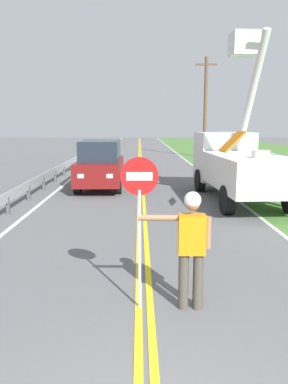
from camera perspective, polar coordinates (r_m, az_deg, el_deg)
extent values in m
cube|color=yellow|center=(22.56, -0.76, 2.97)|extent=(0.11, 110.00, 0.01)
cube|color=yellow|center=(22.56, -0.31, 2.97)|extent=(0.11, 110.00, 0.01)
cube|color=silver|center=(22.85, 8.54, 2.95)|extent=(0.12, 110.00, 0.01)
cube|color=silver|center=(22.83, -9.62, 2.91)|extent=(0.12, 110.00, 0.01)
cylinder|color=#474238|center=(6.02, 8.06, -13.04)|extent=(0.16, 0.16, 0.88)
cylinder|color=#474238|center=(6.00, 5.92, -13.08)|extent=(0.16, 0.16, 0.88)
cube|color=orange|center=(5.76, 7.15, -6.28)|extent=(0.41, 0.26, 0.60)
cylinder|color=#996B4C|center=(5.67, 2.16, -3.86)|extent=(0.60, 0.11, 0.09)
cylinder|color=#996B4C|center=(5.78, 9.54, -5.97)|extent=(0.09, 0.09, 0.48)
sphere|color=#996B4C|center=(5.65, 7.25, -1.70)|extent=(0.22, 0.22, 0.22)
sphere|color=white|center=(5.64, 7.27, -1.20)|extent=(0.25, 0.25, 0.25)
cylinder|color=silver|center=(5.81, -0.67, -8.68)|extent=(0.04, 0.04, 1.85)
cylinder|color=#B71414|center=(5.56, -0.69, 2.37)|extent=(0.56, 0.03, 0.56)
cube|color=white|center=(5.54, -0.69, 2.35)|extent=(0.38, 0.01, 0.12)
cube|color=white|center=(13.40, 15.53, 2.91)|extent=(2.50, 4.70, 1.10)
cube|color=white|center=(16.67, 11.78, 5.27)|extent=(2.29, 2.19, 2.00)
cube|color=#1E2833|center=(17.64, 10.96, 6.53)|extent=(1.98, 0.15, 0.90)
cylinder|color=silver|center=(12.48, 17.02, 5.43)|extent=(0.56, 0.56, 0.24)
cylinder|color=silver|center=(13.53, 15.79, 13.93)|extent=(0.35, 2.44, 3.69)
cube|color=white|center=(14.81, 14.66, 20.57)|extent=(0.94, 0.94, 0.80)
cube|color=orange|center=(11.25, 12.99, 7.35)|extent=(0.63, 0.83, 0.59)
cylinder|color=black|center=(16.35, 8.35, 1.75)|extent=(0.36, 0.93, 0.92)
cylinder|color=black|center=(16.88, 15.22, 1.77)|extent=(0.36, 0.93, 0.92)
cylinder|color=black|center=(12.24, 12.34, -1.16)|extent=(0.36, 0.93, 0.92)
cube|color=maroon|center=(16.95, -6.47, 3.25)|extent=(1.87, 4.61, 0.92)
cube|color=#1E2833|center=(16.87, -6.52, 6.22)|extent=(1.64, 2.86, 0.84)
cube|color=#EAEACC|center=(14.64, -5.14, 2.40)|extent=(0.24, 0.06, 0.16)
cube|color=#EAEACC|center=(14.76, -9.42, 2.37)|extent=(0.24, 0.06, 0.16)
cylinder|color=black|center=(15.55, -3.91, 0.96)|extent=(0.28, 0.68, 0.68)
cylinder|color=black|center=(15.71, -9.89, 0.93)|extent=(0.28, 0.68, 0.68)
cylinder|color=black|center=(18.36, -3.47, 2.37)|extent=(0.28, 0.68, 0.68)
cylinder|color=black|center=(18.51, -8.56, 2.34)|extent=(0.28, 0.68, 0.68)
cylinder|color=brown|center=(33.53, 9.13, 12.27)|extent=(0.28, 0.28, 8.31)
cube|color=brown|center=(33.86, 9.30, 18.29)|extent=(1.80, 0.14, 0.14)
cube|color=#9EA0A3|center=(18.10, -13.91, 2.65)|extent=(0.06, 32.00, 0.32)
cube|color=#4C4C51|center=(12.72, -19.65, -1.95)|extent=(0.10, 0.10, 0.55)
cube|color=#4C4C51|center=(14.86, -16.84, -0.13)|extent=(0.10, 0.10, 0.55)
cube|color=#4C4C51|center=(17.03, -14.74, 1.23)|extent=(0.10, 0.10, 0.55)
cube|color=#4C4C51|center=(19.24, -13.12, 2.28)|extent=(0.10, 0.10, 0.55)
cube|color=#4C4C51|center=(21.46, -11.83, 3.11)|extent=(0.10, 0.10, 0.55)
cube|color=#4C4C51|center=(23.69, -10.78, 3.79)|extent=(0.10, 0.10, 0.55)
cube|color=#4C4C51|center=(25.93, -9.91, 4.35)|extent=(0.10, 0.10, 0.55)
cube|color=#4C4C51|center=(28.18, -9.18, 4.81)|extent=(0.10, 0.10, 0.55)
cube|color=#4C4C51|center=(30.43, -8.55, 5.21)|extent=(0.10, 0.10, 0.55)
cube|color=#4C4C51|center=(32.69, -8.02, 5.55)|extent=(0.10, 0.10, 0.55)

